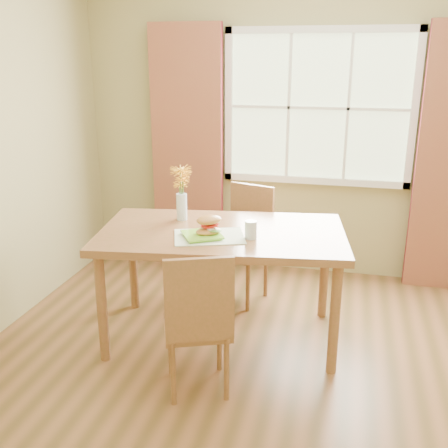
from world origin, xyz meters
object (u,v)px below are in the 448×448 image
at_px(chair_near, 198,319).
at_px(chair_far, 245,238).
at_px(croissant_sandwich, 209,225).
at_px(dining_table, 222,242).
at_px(water_glass, 251,230).
at_px(flower_vase, 181,186).

height_order(chair_near, chair_far, chair_far).
bearing_deg(croissant_sandwich, chair_near, -118.14).
xyz_separation_m(chair_near, croissant_sandwich, (-0.08, 0.54, 0.38)).
relative_size(dining_table, croissant_sandwich, 8.38).
xyz_separation_m(dining_table, croissant_sandwich, (-0.05, -0.15, 0.16)).
distance_m(chair_near, chair_far, 1.39).
relative_size(croissant_sandwich, water_glass, 1.77).
distance_m(croissant_sandwich, water_glass, 0.27).
bearing_deg(water_glass, dining_table, 153.37).
distance_m(chair_near, flower_vase, 1.09).
bearing_deg(water_glass, croissant_sandwich, -171.54).
bearing_deg(chair_far, water_glass, -59.18).
bearing_deg(flower_vase, dining_table, -27.16).
bearing_deg(water_glass, chair_far, 103.57).
relative_size(chair_far, croissant_sandwich, 4.46).
xyz_separation_m(dining_table, chair_near, (0.03, -0.69, -0.22)).
height_order(chair_far, flower_vase, flower_vase).
height_order(chair_far, croissant_sandwich, croissant_sandwich).
xyz_separation_m(chair_far, croissant_sandwich, (-0.07, -0.85, 0.37)).
xyz_separation_m(dining_table, water_glass, (0.22, -0.11, 0.14)).
distance_m(chair_far, croissant_sandwich, 0.93).
height_order(dining_table, chair_far, chair_far).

